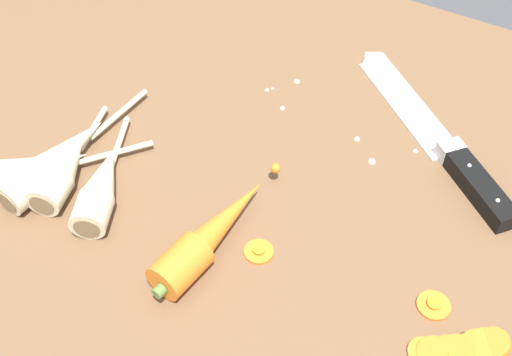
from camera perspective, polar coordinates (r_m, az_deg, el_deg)
The scene contains 11 objects.
ground_plane at distance 74.11cm, azimuth 0.80°, elevation -0.85°, with size 120.00×90.00×4.00cm, color brown.
chefs_knife at distance 81.08cm, azimuth 15.33°, elevation 4.94°, with size 28.98×24.61×4.18cm.
whole_carrot at distance 64.55cm, azimuth -4.31°, elevation -5.28°, with size 5.65×20.78×4.20cm.
parsnip_front at distance 74.09cm, azimuth -17.33°, elevation 0.85°, with size 7.66×17.32×4.00cm.
parsnip_mid_left at distance 75.29cm, azimuth -20.67°, elevation 0.61°, with size 15.34×19.13×4.00cm.
parsnip_mid_right at distance 70.98cm, azimuth -14.14°, elevation -0.78°, with size 10.22×17.43×4.00cm.
parsnip_back at distance 75.32cm, azimuth -17.92°, elevation 1.60°, with size 4.18×23.80×4.00cm.
carrot_slice_stack at distance 61.48cm, azimuth 18.45°, elevation -14.78°, with size 8.29×6.17×3.68cm.
carrot_slice_stray_mid at distance 64.20cm, azimuth 16.12°, elevation -11.17°, with size 3.35×3.35×0.70cm.
carrot_slice_stray_far at distance 65.34cm, azimuth 0.25°, elevation -6.73°, with size 3.19×3.19×0.70cm.
mince_crumbs at distance 79.42cm, azimuth 8.02°, elevation 5.07°, with size 22.09×9.56×0.88cm.
Camera 1 is at (24.65, -42.65, 53.37)cm, focal length 43.26 mm.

